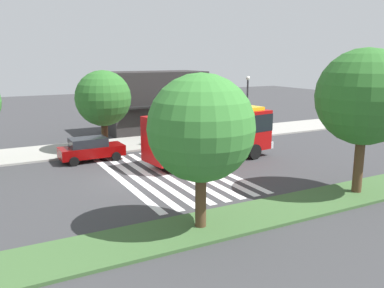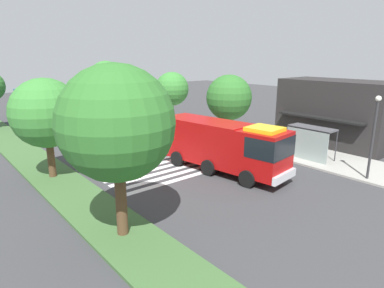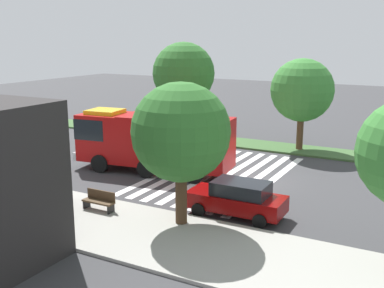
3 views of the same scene
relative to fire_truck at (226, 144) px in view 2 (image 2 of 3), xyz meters
name	(u,v)px [view 2 (image 2 of 3)]	position (x,y,z in m)	size (l,w,h in m)	color
ground_plane	(156,155)	(-6.56, -1.37, -2.02)	(120.00, 120.00, 0.00)	#38383A
sidewalk	(234,137)	(-6.56, 7.97, -1.95)	(60.00, 5.16, 0.14)	#9E9B93
median_strip	(53,177)	(-6.56, -9.64, -1.95)	(60.00, 3.00, 0.14)	#3D6033
crosswalk	(174,162)	(-4.08, -1.37, -2.01)	(6.75, 12.17, 0.01)	silver
fire_truck	(226,144)	(0.00, 0.00, 0.00)	(9.95, 3.82, 3.65)	#A50C0C
parked_car_west	(114,110)	(-24.83, 4.19, -1.15)	(4.54, 2.10, 1.68)	silver
parked_car_mid	(199,133)	(-7.61, 4.19, -1.16)	(4.47, 2.08, 1.66)	#720505
transit_bus	(36,104)	(-28.34, -4.42, 0.14)	(10.74, 2.90, 3.65)	navy
bus_stop_shelter	(309,137)	(2.20, 6.87, -0.13)	(3.50, 1.40, 2.46)	#4C4C51
bench_near_shelter	(266,143)	(-1.80, 6.87, -1.43)	(1.60, 0.50, 0.90)	#4C3823
street_lamp	(374,130)	(7.10, 5.99, 1.35)	(0.36, 0.36, 5.39)	#2D2D30
storefront_building	(336,113)	(1.06, 12.91, 0.90)	(9.49, 5.54, 5.83)	#282626
sidewalk_tree_far_west	(106,79)	(-30.99, 6.39, 2.59)	(5.10, 5.10, 7.03)	#513823
sidewalk_tree_west	(172,89)	(-14.75, 6.39, 2.26)	(3.74, 3.74, 6.02)	#47301E
sidewalk_tree_center	(229,98)	(-5.93, 6.39, 2.11)	(4.20, 4.20, 6.11)	#47301E
median_tree_west	(46,113)	(-6.51, -9.64, 2.35)	(4.44, 4.44, 6.46)	#513823
median_tree_center	(117,124)	(3.06, -9.64, 3.16)	(4.95, 4.95, 7.54)	#513823
fire_hydrant	(157,120)	(-17.18, 5.89, -1.53)	(0.28, 0.28, 0.70)	gold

